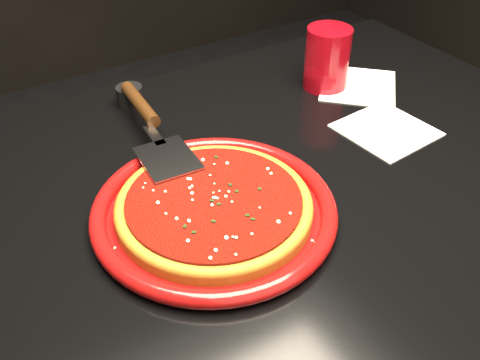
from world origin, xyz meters
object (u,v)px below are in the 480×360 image
Objects in this scene: pizza_server at (154,126)px; cup at (327,58)px; table at (253,336)px; plate at (214,210)px; ramekin at (130,96)px.

cup is (0.37, 0.02, 0.02)m from pizza_server.
table is 0.46m from pizza_server.
cup is at bearing 6.93° from pizza_server.
cup reaches higher than pizza_server.
table is 0.40m from plate.
plate is (-0.09, -0.03, 0.39)m from table.
pizza_server is at bearing 118.68° from table.
ramekin is at bearing 102.39° from table.
table is 0.55m from cup.
cup is 0.37m from ramekin.
cup is (0.37, 0.22, 0.05)m from plate.
pizza_server is at bearing -97.34° from ramekin.
table is 10.26× the size of cup.
pizza_server is (0.00, 0.20, 0.03)m from plate.
cup is at bearing 30.71° from plate.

